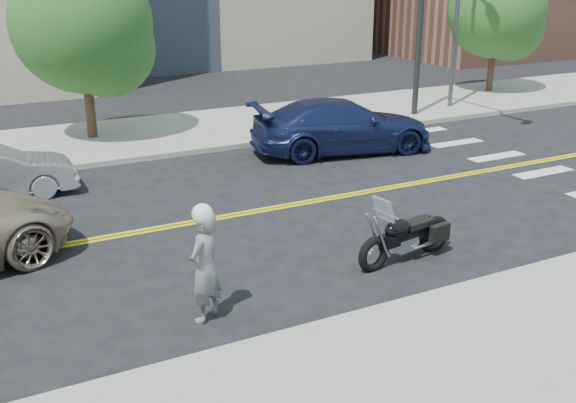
# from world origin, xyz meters

# --- Properties ---
(ground_plane) EXTENTS (120.00, 120.00, 0.00)m
(ground_plane) POSITION_xyz_m (0.00, 0.00, 0.00)
(ground_plane) COLOR black
(ground_plane) RESTS_ON ground
(sidewalk_far) EXTENTS (60.00, 5.00, 0.15)m
(sidewalk_far) POSITION_xyz_m (0.00, 7.50, 0.07)
(sidewalk_far) COLOR #9E9B91
(sidewalk_far) RESTS_ON ground_plane
(motorcyclist) EXTENTS (0.77, 0.72, 1.87)m
(motorcyclist) POSITION_xyz_m (-1.51, -3.93, 0.93)
(motorcyclist) COLOR silver
(motorcyclist) RESTS_ON ground
(motorcycle) EXTENTS (2.25, 0.99, 1.32)m
(motorcycle) POSITION_xyz_m (2.52, -3.55, 0.66)
(motorcycle) COLOR black
(motorcycle) RESTS_ON ground
(parked_car_blue) EXTENTS (5.52, 3.00, 1.52)m
(parked_car_blue) POSITION_xyz_m (5.40, 3.37, 0.76)
(parked_car_blue) COLOR navy
(parked_car_blue) RESTS_ON ground
(tree_far_a) EXTENTS (4.06, 4.06, 5.55)m
(tree_far_a) POSITION_xyz_m (-0.72, 7.86, 3.51)
(tree_far_a) COLOR #382619
(tree_far_a) RESTS_ON ground
(tree_far_b) EXTENTS (3.85, 3.85, 5.33)m
(tree_far_b) POSITION_xyz_m (15.54, 8.24, 3.39)
(tree_far_b) COLOR #382619
(tree_far_b) RESTS_ON ground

